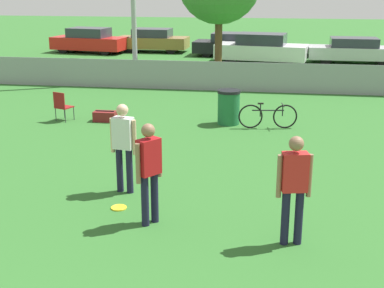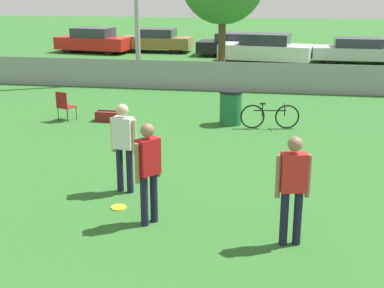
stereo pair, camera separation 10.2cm
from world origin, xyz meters
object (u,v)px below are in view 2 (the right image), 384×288
object	(u,v)px
parked_car_white	(265,49)
player_defender_red	(293,183)
frisbee_disc	(119,207)
trash_bin	(231,107)
player_thrower_red	(148,167)
player_receiver_white	(124,142)
parked_car_tan	(157,40)
parked_car_red	(93,41)
bicycle_sideline	(270,116)
folding_chair_sideline	(65,104)
gear_bag_sideline	(107,116)
parked_car_silver	(357,51)
parked_car_dark	(237,45)

from	to	relation	value
parked_car_white	player_defender_red	bearing A→B (deg)	-78.64
frisbee_disc	trash_bin	distance (m)	6.51
player_thrower_red	player_receiver_white	size ratio (longest dim) A/B	1.00
player_thrower_red	frisbee_disc	distance (m)	1.35
parked_car_tan	parked_car_white	world-z (taller)	parked_car_white
parked_car_red	trash_bin	bearing A→B (deg)	-49.31
parked_car_red	player_receiver_white	bearing A→B (deg)	-60.55
parked_car_red	parked_car_tan	world-z (taller)	parked_car_red
bicycle_sideline	parked_car_red	distance (m)	18.45
folding_chair_sideline	parked_car_tan	world-z (taller)	parked_car_tan
frisbee_disc	trash_bin	xyz separation A→B (m)	(1.43, 6.34, 0.49)
player_thrower_red	bicycle_sideline	xyz separation A→B (m)	(1.84, 6.55, -0.67)
frisbee_disc	parked_car_tan	size ratio (longest dim) A/B	0.07
gear_bag_sideline	parked_car_silver	bearing A→B (deg)	56.65
player_receiver_white	player_defender_red	xyz separation A→B (m)	(3.18, -1.69, 0.00)
bicycle_sideline	parked_car_dark	world-z (taller)	parked_car_dark
trash_bin	frisbee_disc	bearing A→B (deg)	-102.68
player_receiver_white	parked_car_dark	world-z (taller)	player_receiver_white
frisbee_disc	parked_car_dark	xyz separation A→B (m)	(0.31, 21.00, 0.61)
trash_bin	player_receiver_white	bearing A→B (deg)	-105.40
folding_chair_sideline	player_receiver_white	bearing A→B (deg)	144.04
parked_car_silver	player_defender_red	bearing A→B (deg)	-98.45
player_receiver_white	folding_chair_sideline	world-z (taller)	player_receiver_white
trash_bin	parked_car_tan	world-z (taller)	parked_car_tan
parked_car_red	parked_car_tan	bearing A→B (deg)	24.50
folding_chair_sideline	parked_car_red	xyz separation A→B (m)	(-4.53, 15.25, 0.20)
player_thrower_red	trash_bin	world-z (taller)	player_thrower_red
player_thrower_red	folding_chair_sideline	bearing A→B (deg)	68.85
player_thrower_red	bicycle_sideline	distance (m)	6.84
parked_car_tan	parked_car_white	bearing A→B (deg)	-26.76
player_thrower_red	gear_bag_sideline	world-z (taller)	player_thrower_red
bicycle_sideline	gear_bag_sideline	bearing A→B (deg)	170.77
bicycle_sideline	trash_bin	size ratio (longest dim) A/B	1.65
frisbee_disc	gear_bag_sideline	distance (m)	6.47
parked_car_red	parked_car_white	world-z (taller)	parked_car_white
player_defender_red	parked_car_tan	world-z (taller)	player_defender_red
player_thrower_red	parked_car_white	xyz separation A→B (m)	(1.23, 19.20, -0.31)
player_receiver_white	frisbee_disc	world-z (taller)	player_receiver_white
parked_car_red	player_defender_red	bearing A→B (deg)	-55.09
parked_car_red	parked_car_silver	size ratio (longest dim) A/B	1.00
player_thrower_red	bicycle_sideline	bearing A→B (deg)	20.20
parked_car_silver	parked_car_white	bearing A→B (deg)	-170.34
bicycle_sideline	parked_car_tan	distance (m)	17.62
player_receiver_white	parked_car_red	xyz separation A→B (m)	(-7.88, 20.37, -0.34)
player_receiver_white	gear_bag_sideline	bearing A→B (deg)	122.14
player_receiver_white	player_thrower_red	bearing A→B (deg)	-47.89
player_defender_red	parked_car_white	distance (m)	19.61
frisbee_disc	bicycle_sideline	world-z (taller)	bicycle_sideline
bicycle_sideline	player_receiver_white	bearing A→B (deg)	-125.59
bicycle_sideline	gear_bag_sideline	world-z (taller)	bicycle_sideline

